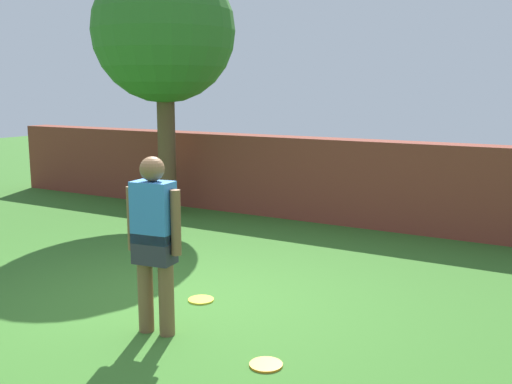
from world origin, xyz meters
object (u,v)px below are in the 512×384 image
Objects in this scene: person at (154,237)px; frisbee_yellow at (201,300)px; tree at (164,33)px; frisbee_orange at (266,365)px.

person is 1.26m from frisbee_yellow.
person is at bearing -80.94° from frisbee_yellow.
tree is 2.72× the size of person.
frisbee_orange is at bearing -11.04° from person.
frisbee_orange is (4.48, -4.34, -3.14)m from tree.
frisbee_yellow is (3.16, -3.39, -3.14)m from tree.
tree reaches higher than frisbee_yellow.
frisbee_yellow is 1.00× the size of frisbee_orange.
person is at bearing -52.32° from tree.
tree is at bearing 120.00° from person.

